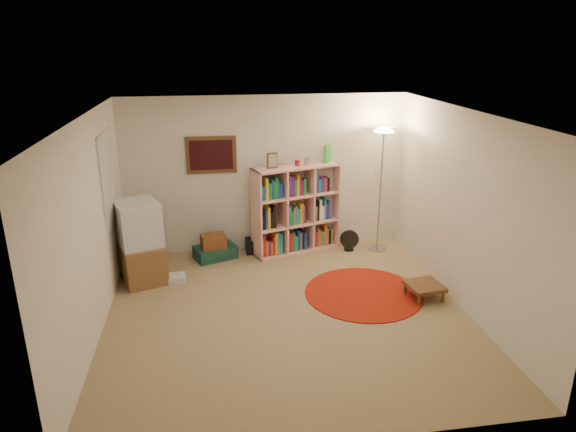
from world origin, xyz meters
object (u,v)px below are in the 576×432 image
(bookshelf, at_px, (295,210))
(floor_fan, at_px, (349,240))
(tv_stand, at_px, (140,243))
(suitcase, at_px, (215,252))
(floor_lamp, at_px, (383,149))
(side_table, at_px, (424,286))

(bookshelf, relative_size, floor_fan, 4.87)
(tv_stand, height_order, suitcase, tv_stand)
(floor_lamp, bearing_deg, tv_stand, -171.67)
(floor_fan, height_order, side_table, floor_fan)
(floor_lamp, height_order, side_table, floor_lamp)
(side_table, bearing_deg, suitcase, 146.92)
(floor_lamp, distance_m, floor_fan, 1.58)
(bookshelf, relative_size, tv_stand, 1.47)
(suitcase, height_order, side_table, side_table)
(bookshelf, distance_m, floor_lamp, 1.69)
(floor_lamp, distance_m, tv_stand, 3.91)
(floor_fan, xyz_separation_m, tv_stand, (-3.23, -0.55, 0.38))
(floor_lamp, relative_size, side_table, 4.06)
(bookshelf, distance_m, tv_stand, 2.46)
(floor_lamp, xyz_separation_m, side_table, (0.08, -1.74, -1.51))
(tv_stand, relative_size, side_table, 2.32)
(floor_fan, bearing_deg, bookshelf, 171.64)
(bookshelf, relative_size, floor_lamp, 0.84)
(suitcase, xyz_separation_m, side_table, (2.73, -1.78, 0.07))
(floor_fan, relative_size, tv_stand, 0.30)
(floor_lamp, relative_size, tv_stand, 1.75)
(floor_lamp, relative_size, suitcase, 2.78)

